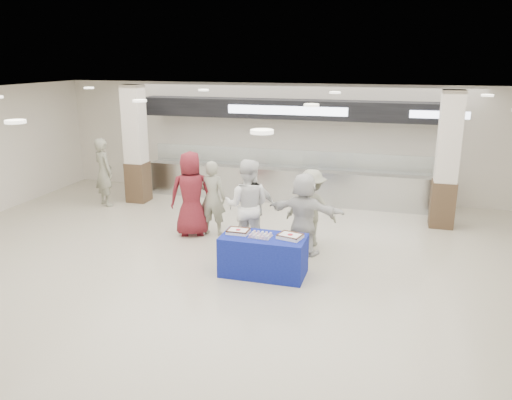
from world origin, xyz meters
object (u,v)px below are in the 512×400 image
(sheet_cake_right, at_px, (290,236))
(soldier_a, at_px, (212,198))
(chef_short, at_px, (253,207))
(soldier_b, at_px, (311,208))
(cupcake_tray, at_px, (260,235))
(soldier_bg, at_px, (104,172))
(civilian_white, at_px, (304,214))
(sheet_cake_left, at_px, (238,231))
(civilian_maroon, at_px, (191,194))
(chef_tall, at_px, (247,206))
(display_table, at_px, (263,255))

(sheet_cake_right, height_order, soldier_a, soldier_a)
(chef_short, distance_m, soldier_b, 1.24)
(sheet_cake_right, bearing_deg, cupcake_tray, -171.67)
(soldier_b, distance_m, soldier_bg, 6.05)
(cupcake_tray, relative_size, civilian_white, 0.24)
(cupcake_tray, bearing_deg, sheet_cake_left, 169.67)
(cupcake_tray, xyz_separation_m, soldier_a, (-1.63, 1.87, 0.07))
(civilian_white, bearing_deg, civilian_maroon, -1.99)
(soldier_a, distance_m, chef_tall, 1.29)
(civilian_maroon, relative_size, soldier_bg, 1.04)
(soldier_b, bearing_deg, cupcake_tray, 69.85)
(sheet_cake_right, bearing_deg, chef_short, 128.75)
(cupcake_tray, distance_m, civilian_maroon, 2.68)
(chef_tall, bearing_deg, sheet_cake_left, 92.02)
(sheet_cake_right, relative_size, cupcake_tray, 1.16)
(cupcake_tray, xyz_separation_m, chef_short, (-0.55, 1.43, 0.07))
(chef_short, distance_m, civilian_white, 1.14)
(soldier_a, xyz_separation_m, chef_short, (1.08, -0.43, -0.00))
(sheet_cake_right, height_order, chef_tall, chef_tall)
(sheet_cake_right, bearing_deg, sheet_cake_left, 179.78)
(civilian_white, bearing_deg, soldier_bg, -11.46)
(display_table, bearing_deg, soldier_a, 132.75)
(chef_short, xyz_separation_m, soldier_bg, (-4.70, 1.82, 0.07))
(sheet_cake_left, xyz_separation_m, civilian_white, (1.02, 1.17, 0.06))
(sheet_cake_right, distance_m, chef_tall, 1.55)
(display_table, distance_m, soldier_b, 1.92)
(sheet_cake_right, relative_size, civilian_maroon, 0.25)
(sheet_cake_right, height_order, civilian_maroon, civilian_maroon)
(sheet_cake_left, distance_m, cupcake_tray, 0.46)
(soldier_a, height_order, soldier_bg, soldier_bg)
(display_table, bearing_deg, cupcake_tray, -139.43)
(display_table, xyz_separation_m, soldier_bg, (-5.30, 3.22, 0.55))
(civilian_maroon, bearing_deg, display_table, 119.55)
(chef_tall, bearing_deg, soldier_a, -40.97)
(soldier_a, xyz_separation_m, soldier_bg, (-3.62, 1.39, 0.07))
(sheet_cake_left, height_order, soldier_a, soldier_a)
(sheet_cake_left, relative_size, chef_tall, 0.20)
(soldier_a, xyz_separation_m, chef_tall, (1.04, -0.74, 0.12))
(sheet_cake_left, distance_m, soldier_a, 2.14)
(cupcake_tray, xyz_separation_m, soldier_bg, (-5.25, 3.26, 0.14))
(sheet_cake_left, height_order, civilian_maroon, civilian_maroon)
(display_table, bearing_deg, chef_short, 113.49)
(civilian_maroon, relative_size, chef_short, 1.13)
(display_table, distance_m, sheet_cake_left, 0.65)
(cupcake_tray, relative_size, civilian_maroon, 0.22)
(cupcake_tray, relative_size, soldier_a, 0.25)
(civilian_maroon, xyz_separation_m, soldier_a, (0.43, 0.17, -0.11))
(sheet_cake_right, height_order, soldier_b, soldier_b)
(chef_short, xyz_separation_m, civilian_white, (1.12, -0.18, 0.01))
(soldier_b, relative_size, soldier_bg, 0.90)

